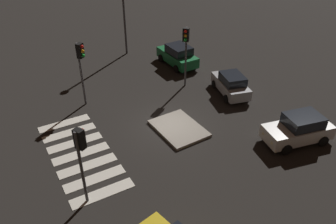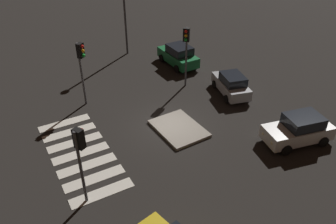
{
  "view_description": "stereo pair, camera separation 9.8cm",
  "coord_description": "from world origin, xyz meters",
  "px_view_note": "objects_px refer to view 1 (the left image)",
  "views": [
    {
      "loc": [
        15.26,
        -8.7,
        12.33
      ],
      "look_at": [
        0.0,
        0.0,
        1.0
      ],
      "focal_mm": 36.25,
      "sensor_mm": 36.0,
      "label": 1
    },
    {
      "loc": [
        15.3,
        -8.62,
        12.33
      ],
      "look_at": [
        0.0,
        0.0,
        1.0
      ],
      "focal_mm": 36.25,
      "sensor_mm": 36.0,
      "label": 2
    }
  ],
  "objects_px": {
    "traffic_island": "(179,128)",
    "traffic_light_east": "(81,149)",
    "car_green": "(178,55)",
    "traffic_light_south": "(81,59)",
    "car_white": "(299,129)",
    "traffic_light_west": "(186,43)",
    "car_silver": "(231,84)"
  },
  "relations": [
    {
      "from": "traffic_island",
      "to": "traffic_light_east",
      "type": "height_order",
      "value": "traffic_light_east"
    },
    {
      "from": "traffic_light_east",
      "to": "car_green",
      "type": "bearing_deg",
      "value": 14.66
    },
    {
      "from": "car_green",
      "to": "traffic_light_south",
      "type": "distance_m",
      "value": 9.44
    },
    {
      "from": "traffic_light_east",
      "to": "car_white",
      "type": "bearing_deg",
      "value": -36.69
    },
    {
      "from": "traffic_light_east",
      "to": "traffic_light_west",
      "type": "bearing_deg",
      "value": 7.55
    },
    {
      "from": "traffic_island",
      "to": "traffic_light_west",
      "type": "relative_size",
      "value": 0.77
    },
    {
      "from": "car_silver",
      "to": "traffic_light_south",
      "type": "distance_m",
      "value": 10.57
    },
    {
      "from": "car_green",
      "to": "traffic_light_south",
      "type": "height_order",
      "value": "traffic_light_south"
    },
    {
      "from": "traffic_light_west",
      "to": "traffic_island",
      "type": "bearing_deg",
      "value": 7.71
    },
    {
      "from": "traffic_light_west",
      "to": "traffic_light_south",
      "type": "bearing_deg",
      "value": -55.37
    },
    {
      "from": "traffic_island",
      "to": "traffic_light_east",
      "type": "bearing_deg",
      "value": -67.7
    },
    {
      "from": "traffic_light_west",
      "to": "car_white",
      "type": "bearing_deg",
      "value": 56.64
    },
    {
      "from": "traffic_light_south",
      "to": "traffic_light_west",
      "type": "bearing_deg",
      "value": 45.41
    },
    {
      "from": "car_white",
      "to": "traffic_light_west",
      "type": "bearing_deg",
      "value": -65.2
    },
    {
      "from": "car_green",
      "to": "traffic_light_south",
      "type": "relative_size",
      "value": 0.93
    },
    {
      "from": "car_white",
      "to": "car_silver",
      "type": "xyz_separation_m",
      "value": [
        -6.41,
        0.16,
        -0.07
      ]
    },
    {
      "from": "traffic_light_west",
      "to": "traffic_light_south",
      "type": "xyz_separation_m",
      "value": [
        -1.12,
        -7.26,
        -0.08
      ]
    },
    {
      "from": "traffic_light_west",
      "to": "traffic_light_east",
      "type": "xyz_separation_m",
      "value": [
        7.35,
        -9.98,
        -0.37
      ]
    },
    {
      "from": "traffic_light_west",
      "to": "car_green",
      "type": "bearing_deg",
      "value": -159.69
    },
    {
      "from": "traffic_island",
      "to": "traffic_light_west",
      "type": "bearing_deg",
      "value": 144.32
    },
    {
      "from": "traffic_island",
      "to": "car_green",
      "type": "relative_size",
      "value": 0.85
    },
    {
      "from": "traffic_light_south",
      "to": "car_silver",
      "type": "bearing_deg",
      "value": 32.83
    },
    {
      "from": "car_green",
      "to": "traffic_light_west",
      "type": "height_order",
      "value": "traffic_light_west"
    },
    {
      "from": "car_silver",
      "to": "traffic_light_east",
      "type": "distance_m",
      "value": 13.35
    },
    {
      "from": "traffic_light_west",
      "to": "traffic_light_east",
      "type": "relative_size",
      "value": 1.12
    },
    {
      "from": "car_white",
      "to": "car_silver",
      "type": "distance_m",
      "value": 6.42
    },
    {
      "from": "car_green",
      "to": "traffic_light_west",
      "type": "xyz_separation_m",
      "value": [
        3.55,
        -1.51,
        2.58
      ]
    },
    {
      "from": "car_white",
      "to": "car_green",
      "type": "bearing_deg",
      "value": -75.66
    },
    {
      "from": "car_silver",
      "to": "traffic_light_east",
      "type": "height_order",
      "value": "traffic_light_east"
    },
    {
      "from": "car_white",
      "to": "traffic_island",
      "type": "bearing_deg",
      "value": -27.51
    },
    {
      "from": "traffic_island",
      "to": "car_green",
      "type": "distance_m",
      "value": 9.51
    },
    {
      "from": "traffic_island",
      "to": "car_white",
      "type": "relative_size",
      "value": 0.83
    }
  ]
}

